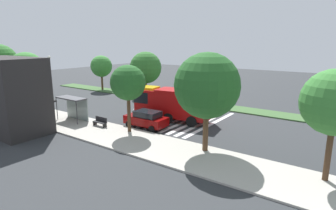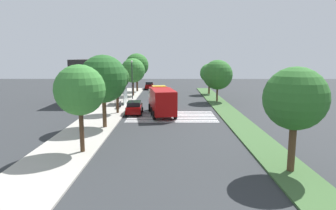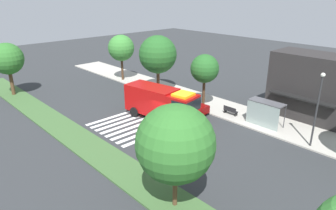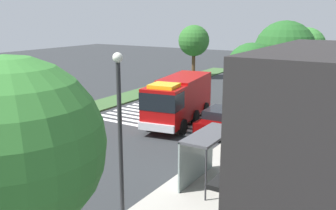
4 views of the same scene
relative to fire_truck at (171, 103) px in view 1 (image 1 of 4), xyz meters
The scene contains 17 objects.
ground_plane 2.60m from the fire_truck, 49.14° to the right, with size 120.00×120.00×0.00m, color #2D3033.
sidewalk 7.54m from the fire_truck, 81.21° to the left, with size 60.00×4.95×0.14m, color #ADA89E.
median_strip 9.09m from the fire_truck, 82.79° to the right, with size 60.00×3.00×0.14m, color #3D6033.
crosswalk 2.58m from the fire_truck, 130.39° to the right, with size 6.75×10.85×0.01m.
fire_truck is the anchor object (origin of this frame).
parked_car_west 3.73m from the fire_truck, 82.61° to the left, with size 4.38×2.23×1.70m.
parked_car_mid 30.31m from the fire_truck, ahead, with size 4.37×2.25×1.72m.
bus_stop_shelter 10.25m from the fire_truck, 36.82° to the left, with size 3.50×1.40×2.46m.
bench_near_shelter 7.58m from the fire_truck, 55.64° to the left, with size 1.60×0.50×0.90m.
street_lamp 14.53m from the fire_truck, 21.79° to the left, with size 0.36×0.36×6.58m.
storefront_building 15.72m from the fire_truck, 48.70° to the left, with size 8.30×4.95×6.92m.
sidewalk_tree_far_west 16.70m from the fire_truck, 159.56° to the left, with size 3.84×3.84×6.72m.
sidewalk_tree_west 9.77m from the fire_truck, 141.61° to the left, with size 4.89×4.89×7.46m.
sidewalk_tree_center 6.39m from the fire_truck, 83.36° to the left, with size 3.20×3.20×6.17m.
sidewalk_tree_east 19.01m from the fire_truck, 17.77° to the left, with size 4.50×4.50×6.92m.
median_tree_west 14.19m from the fire_truck, 39.13° to the right, with size 4.82×4.82×6.73m.
median_tree_center 22.70m from the fire_truck, 22.97° to the right, with size 3.67×3.67×5.88m.
Camera 1 is at (-17.79, 25.11, 8.28)m, focal length 29.87 mm.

